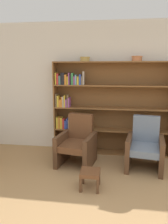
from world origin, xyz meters
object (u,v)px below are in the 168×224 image
object	(u,v)px
bookshelf	(100,109)
bowl_cream	(137,58)
bowl_sage	(85,59)
armchair_cushioned	(145,147)
armchair_leather	(77,144)
footstool	(90,175)

from	to	relation	value
bookshelf	bowl_cream	size ratio (longest dim) A/B	11.19
bowl_sage	armchair_cushioned	bearing A→B (deg)	-27.74
bowl_cream	armchair_leather	world-z (taller)	bowl_cream
armchair_cushioned	bowl_cream	bearing A→B (deg)	-67.26
bowl_cream	armchair_cushioned	size ratio (longest dim) A/B	0.23
bookshelf	footstool	bearing A→B (deg)	-91.58
bookshelf	armchair_cushioned	xyz separation A→B (m)	(0.86, -0.65, -0.55)
armchair_cushioned	footstool	bearing A→B (deg)	52.37
bowl_sage	bookshelf	bearing A→B (deg)	3.81
armchair_leather	armchair_cushioned	distance (m)	1.25
bowl_cream	bowl_sage	bearing A→B (deg)	180.00
bookshelf	bowl_cream	xyz separation A→B (m)	(0.70, -0.02, 1.05)
bookshelf	armchair_leather	distance (m)	0.94
bookshelf	bowl_sage	size ratio (longest dim) A/B	11.43
armchair_cushioned	bookshelf	bearing A→B (deg)	-28.51
bowl_cream	footstool	size ratio (longest dim) A/B	0.74
bookshelf	footstool	world-z (taller)	bookshelf
armchair_cushioned	footstool	distance (m)	1.26
armchair_leather	armchair_cushioned	bearing A→B (deg)	-169.75
bookshelf	armchair_cushioned	size ratio (longest dim) A/B	2.61
bowl_cream	armchair_cushioned	xyz separation A→B (m)	(0.16, -0.63, -1.60)
bowl_sage	armchair_leather	world-z (taller)	bowl_sage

